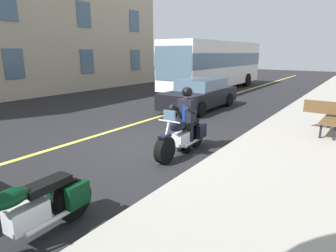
% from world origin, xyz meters
% --- Properties ---
extents(ground_plane, '(80.00, 80.00, 0.00)m').
position_xyz_m(ground_plane, '(0.00, 0.00, 0.00)').
color(ground_plane, black).
extents(sidewalk_curb, '(60.00, 5.00, 0.15)m').
position_xyz_m(sidewalk_curb, '(0.00, 4.50, 0.07)').
color(sidewalk_curb, '#9E998E').
rests_on(sidewalk_curb, ground_plane).
extents(lane_center_stripe, '(60.00, 0.16, 0.01)m').
position_xyz_m(lane_center_stripe, '(0.00, -2.00, 0.01)').
color(lane_center_stripe, '#E5DB4C').
rests_on(lane_center_stripe, ground_plane).
extents(motorcycle_main, '(2.21, 0.62, 1.26)m').
position_xyz_m(motorcycle_main, '(-0.06, 1.13, 0.45)').
color(motorcycle_main, black).
rests_on(motorcycle_main, ground_plane).
extents(rider_main, '(0.63, 0.55, 1.74)m').
position_xyz_m(rider_main, '(-0.25, 1.12, 1.04)').
color(rider_main, black).
rests_on(rider_main, ground_plane).
extents(motorcycle_parked, '(2.22, 0.66, 1.26)m').
position_xyz_m(motorcycle_parked, '(4.26, 1.32, 0.45)').
color(motorcycle_parked, black).
rests_on(motorcycle_parked, ground_plane).
extents(bus_far, '(11.05, 2.70, 3.30)m').
position_xyz_m(bus_far, '(-12.80, -4.03, 1.87)').
color(bus_far, white).
rests_on(bus_far, ground_plane).
extents(car_dark, '(4.60, 1.92, 1.40)m').
position_xyz_m(car_dark, '(-5.78, -1.45, 0.69)').
color(car_dark, black).
rests_on(car_dark, ground_plane).
extents(bench_sidewalk, '(1.82, 1.80, 0.95)m').
position_xyz_m(bench_sidewalk, '(-3.95, 4.20, 0.71)').
color(bench_sidewalk, brown).
rests_on(bench_sidewalk, sidewalk_curb).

